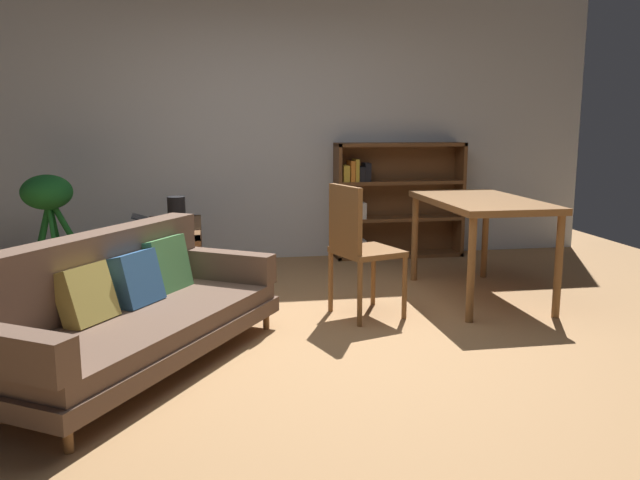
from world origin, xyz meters
name	(u,v)px	position (x,y,z in m)	size (l,w,h in m)	color
ground_plane	(311,342)	(0.00, 0.00, 0.00)	(8.16, 8.16, 0.00)	#A87A4C
back_wall_panel	(268,126)	(0.00, 2.70, 1.35)	(6.80, 0.10, 2.70)	silver
fabric_couch	(123,309)	(-1.13, -0.20, 0.34)	(1.77, 2.12, 0.76)	brown
media_console	(174,257)	(-0.93, 1.60, 0.26)	(0.47, 1.14, 0.54)	brown
open_laptop	(162,222)	(-1.01, 1.65, 0.56)	(0.46, 0.32, 0.09)	silver
desk_speaker	(177,214)	(-0.87, 1.29, 0.67)	(0.14, 0.14, 0.27)	black
potted_floor_plant	(49,221)	(-1.97, 1.87, 0.56)	(0.49, 0.43, 0.95)	#9E9389
dining_table	(481,209)	(1.50, 0.84, 0.71)	(0.76, 1.35, 0.80)	brown
dining_chair_near	(358,243)	(0.42, 0.49, 0.54)	(0.53, 0.55, 0.96)	brown
bookshelf	(391,201)	(1.25, 2.54, 0.58)	(1.34, 0.29, 1.18)	brown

